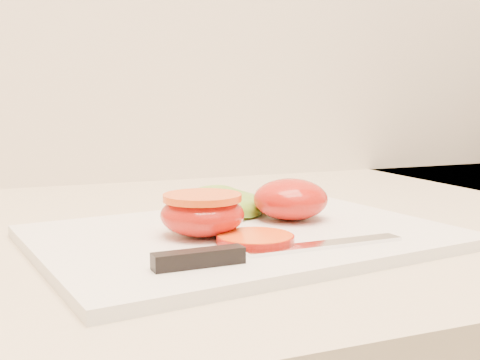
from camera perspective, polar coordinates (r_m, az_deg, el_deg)
name	(u,v)px	position (r m, az deg, el deg)	size (l,w,h in m)	color
cutting_board	(244,236)	(0.54, 0.40, -5.35)	(0.36, 0.26, 0.01)	white
tomato_half_dome	(290,199)	(0.59, 4.81, -1.82)	(0.07, 0.07, 0.04)	red
tomato_half_cut	(202,213)	(0.52, -3.59, -3.11)	(0.07, 0.07, 0.04)	red
tomato_slice_0	(255,239)	(0.50, 1.46, -5.60)	(0.06, 0.06, 0.01)	orange
lettuce_leaf_0	(230,201)	(0.62, -0.96, -2.04)	(0.11, 0.08, 0.02)	#7ABD32
knife	(252,252)	(0.45, 1.14, -6.89)	(0.22, 0.03, 0.01)	silver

